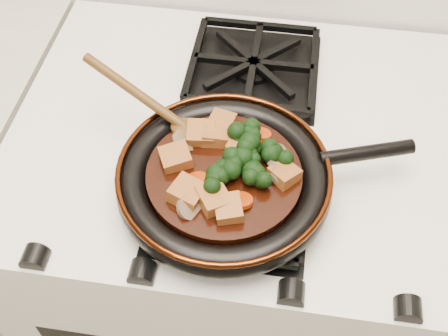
# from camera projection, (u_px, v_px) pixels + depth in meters

# --- Properties ---
(stove) EXTENTS (0.76, 0.60, 0.90)m
(stove) POSITION_uv_depth(u_px,v_px,m) (238.00, 263.00, 1.27)
(stove) COLOR silver
(stove) RESTS_ON ground
(burner_grate_front) EXTENTS (0.23, 0.23, 0.03)m
(burner_grate_front) POSITION_uv_depth(u_px,v_px,m) (231.00, 194.00, 0.82)
(burner_grate_front) COLOR black
(burner_grate_front) RESTS_ON stove
(burner_grate_back) EXTENTS (0.23, 0.23, 0.03)m
(burner_grate_back) POSITION_uv_depth(u_px,v_px,m) (253.00, 67.00, 0.99)
(burner_grate_back) COLOR black
(burner_grate_back) RESTS_ON stove
(skillet) EXTENTS (0.42, 0.31, 0.05)m
(skillet) POSITION_uv_depth(u_px,v_px,m) (226.00, 179.00, 0.80)
(skillet) COLOR black
(skillet) RESTS_ON burner_grate_front
(braising_sauce) EXTENTS (0.22, 0.22, 0.02)m
(braising_sauce) POSITION_uv_depth(u_px,v_px,m) (224.00, 177.00, 0.80)
(braising_sauce) COLOR black
(braising_sauce) RESTS_ON skillet
(tofu_cube_0) EXTENTS (0.06, 0.06, 0.03)m
(tofu_cube_0) POSITION_uv_depth(u_px,v_px,m) (214.00, 199.00, 0.75)
(tofu_cube_0) COLOR brown
(tofu_cube_0) RESTS_ON braising_sauce
(tofu_cube_1) EXTENTS (0.05, 0.05, 0.03)m
(tofu_cube_1) POSITION_uv_depth(u_px,v_px,m) (284.00, 174.00, 0.78)
(tofu_cube_1) COLOR brown
(tofu_cube_1) RESTS_ON braising_sauce
(tofu_cube_2) EXTENTS (0.06, 0.05, 0.03)m
(tofu_cube_2) POSITION_uv_depth(u_px,v_px,m) (176.00, 158.00, 0.79)
(tofu_cube_2) COLOR brown
(tofu_cube_2) RESTS_ON braising_sauce
(tofu_cube_3) EXTENTS (0.05, 0.05, 0.03)m
(tofu_cube_3) POSITION_uv_depth(u_px,v_px,m) (229.00, 209.00, 0.74)
(tofu_cube_3) COLOR brown
(tofu_cube_3) RESTS_ON braising_sauce
(tofu_cube_4) EXTENTS (0.05, 0.05, 0.02)m
(tofu_cube_4) POSITION_uv_depth(u_px,v_px,m) (241.00, 159.00, 0.79)
(tofu_cube_4) COLOR brown
(tofu_cube_4) RESTS_ON braising_sauce
(tofu_cube_5) EXTENTS (0.04, 0.04, 0.02)m
(tofu_cube_5) POSITION_uv_depth(u_px,v_px,m) (222.00, 123.00, 0.84)
(tofu_cube_5) COLOR brown
(tofu_cube_5) RESTS_ON braising_sauce
(tofu_cube_6) EXTENTS (0.04, 0.05, 0.03)m
(tofu_cube_6) POSITION_uv_depth(u_px,v_px,m) (201.00, 134.00, 0.82)
(tofu_cube_6) COLOR brown
(tofu_cube_6) RESTS_ON braising_sauce
(tofu_cube_7) EXTENTS (0.06, 0.05, 0.03)m
(tofu_cube_7) POSITION_uv_depth(u_px,v_px,m) (187.00, 193.00, 0.76)
(tofu_cube_7) COLOR brown
(tofu_cube_7) RESTS_ON braising_sauce
(tofu_cube_8) EXTENTS (0.05, 0.05, 0.03)m
(tofu_cube_8) POSITION_uv_depth(u_px,v_px,m) (244.00, 145.00, 0.81)
(tofu_cube_8) COLOR brown
(tofu_cube_8) RESTS_ON braising_sauce
(tofu_cube_9) EXTENTS (0.04, 0.04, 0.03)m
(tofu_cube_9) POSITION_uv_depth(u_px,v_px,m) (216.00, 135.00, 0.82)
(tofu_cube_9) COLOR brown
(tofu_cube_9) RESTS_ON braising_sauce
(broccoli_floret_0) EXTENTS (0.08, 0.09, 0.07)m
(broccoli_floret_0) POSITION_uv_depth(u_px,v_px,m) (248.00, 154.00, 0.80)
(broccoli_floret_0) COLOR black
(broccoli_floret_0) RESTS_ON braising_sauce
(broccoli_floret_1) EXTENTS (0.08, 0.08, 0.07)m
(broccoli_floret_1) POSITION_uv_depth(u_px,v_px,m) (240.00, 160.00, 0.79)
(broccoli_floret_1) COLOR black
(broccoli_floret_1) RESTS_ON braising_sauce
(broccoli_floret_2) EXTENTS (0.07, 0.07, 0.07)m
(broccoli_floret_2) POSITION_uv_depth(u_px,v_px,m) (248.00, 136.00, 0.82)
(broccoli_floret_2) COLOR black
(broccoli_floret_2) RESTS_ON braising_sauce
(broccoli_floret_3) EXTENTS (0.08, 0.07, 0.06)m
(broccoli_floret_3) POSITION_uv_depth(u_px,v_px,m) (259.00, 177.00, 0.77)
(broccoli_floret_3) COLOR black
(broccoli_floret_3) RESTS_ON braising_sauce
(broccoli_floret_4) EXTENTS (0.08, 0.09, 0.07)m
(broccoli_floret_4) POSITION_uv_depth(u_px,v_px,m) (242.00, 139.00, 0.81)
(broccoli_floret_4) COLOR black
(broccoli_floret_4) RESTS_ON braising_sauce
(broccoli_floret_5) EXTENTS (0.08, 0.08, 0.07)m
(broccoli_floret_5) POSITION_uv_depth(u_px,v_px,m) (218.00, 185.00, 0.76)
(broccoli_floret_5) COLOR black
(broccoli_floret_5) RESTS_ON braising_sauce
(broccoli_floret_6) EXTENTS (0.08, 0.08, 0.06)m
(broccoli_floret_6) POSITION_uv_depth(u_px,v_px,m) (227.00, 173.00, 0.77)
(broccoli_floret_6) COLOR black
(broccoli_floret_6) RESTS_ON braising_sauce
(broccoli_floret_7) EXTENTS (0.07, 0.07, 0.07)m
(broccoli_floret_7) POSITION_uv_depth(u_px,v_px,m) (276.00, 158.00, 0.79)
(broccoli_floret_7) COLOR black
(broccoli_floret_7) RESTS_ON braising_sauce
(carrot_coin_0) EXTENTS (0.03, 0.03, 0.02)m
(carrot_coin_0) POSITION_uv_depth(u_px,v_px,m) (178.00, 151.00, 0.81)
(carrot_coin_0) COLOR #A22C04
(carrot_coin_0) RESTS_ON braising_sauce
(carrot_coin_1) EXTENTS (0.03, 0.03, 0.01)m
(carrot_coin_1) POSITION_uv_depth(u_px,v_px,m) (241.00, 201.00, 0.75)
(carrot_coin_1) COLOR #A22C04
(carrot_coin_1) RESTS_ON braising_sauce
(carrot_coin_2) EXTENTS (0.03, 0.03, 0.02)m
(carrot_coin_2) POSITION_uv_depth(u_px,v_px,m) (255.00, 145.00, 0.81)
(carrot_coin_2) COLOR #A22C04
(carrot_coin_2) RESTS_ON braising_sauce
(carrot_coin_3) EXTENTS (0.03, 0.03, 0.02)m
(carrot_coin_3) POSITION_uv_depth(u_px,v_px,m) (261.00, 134.00, 0.83)
(carrot_coin_3) COLOR #A22C04
(carrot_coin_3) RESTS_ON braising_sauce
(carrot_coin_4) EXTENTS (0.03, 0.03, 0.02)m
(carrot_coin_4) POSITION_uv_depth(u_px,v_px,m) (197.00, 179.00, 0.77)
(carrot_coin_4) COLOR #A22C04
(carrot_coin_4) RESTS_ON braising_sauce
(mushroom_slice_0) EXTENTS (0.05, 0.05, 0.03)m
(mushroom_slice_0) POSITION_uv_depth(u_px,v_px,m) (276.00, 156.00, 0.80)
(mushroom_slice_0) COLOR brown
(mushroom_slice_0) RESTS_ON braising_sauce
(mushroom_slice_1) EXTENTS (0.05, 0.05, 0.03)m
(mushroom_slice_1) POSITION_uv_depth(u_px,v_px,m) (279.00, 163.00, 0.79)
(mushroom_slice_1) COLOR brown
(mushroom_slice_1) RESTS_ON braising_sauce
(mushroom_slice_2) EXTENTS (0.04, 0.04, 0.03)m
(mushroom_slice_2) POSITION_uv_depth(u_px,v_px,m) (189.00, 207.00, 0.74)
(mushroom_slice_2) COLOR brown
(mushroom_slice_2) RESTS_ON braising_sauce
(mushroom_slice_3) EXTENTS (0.04, 0.04, 0.02)m
(mushroom_slice_3) POSITION_uv_depth(u_px,v_px,m) (280.00, 175.00, 0.78)
(mushroom_slice_3) COLOR brown
(mushroom_slice_3) RESTS_ON braising_sauce
(mushroom_slice_4) EXTENTS (0.04, 0.05, 0.03)m
(mushroom_slice_4) POSITION_uv_depth(u_px,v_px,m) (184.00, 141.00, 0.82)
(mushroom_slice_4) COLOR brown
(mushroom_slice_4) RESTS_ON braising_sauce
(wooden_spoon) EXTENTS (0.13, 0.07, 0.19)m
(wooden_spoon) POSITION_uv_depth(u_px,v_px,m) (161.00, 111.00, 0.83)
(wooden_spoon) COLOR #4F3211
(wooden_spoon) RESTS_ON braising_sauce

